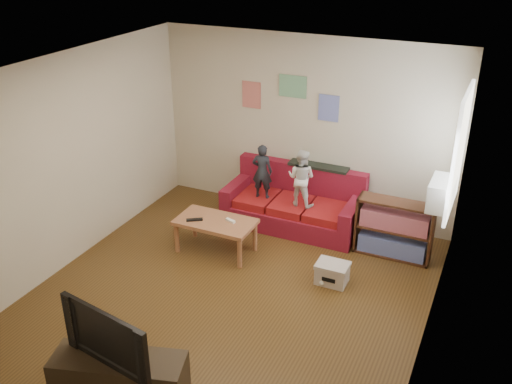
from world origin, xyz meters
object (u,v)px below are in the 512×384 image
at_px(sofa, 295,205).
at_px(coffee_table, 215,225).
at_px(child_b, 301,178).
at_px(television, 114,333).
at_px(file_box, 332,273).
at_px(tv_stand, 120,378).
at_px(bookshelf, 394,232).
at_px(child_a, 262,171).

bearing_deg(sofa, coffee_table, -119.46).
xyz_separation_m(sofa, child_b, (0.15, -0.17, 0.54)).
height_order(sofa, television, television).
bearing_deg(coffee_table, sofa, 60.54).
relative_size(file_box, tv_stand, 0.32).
distance_m(coffee_table, file_box, 1.69).
bearing_deg(coffee_table, tv_stand, -80.59).
bearing_deg(child_b, bookshelf, 178.30).
distance_m(bookshelf, file_box, 1.12).
bearing_deg(sofa, file_box, -51.70).
bearing_deg(sofa, bookshelf, -11.08).
distance_m(child_a, television, 3.74).
height_order(sofa, file_box, sofa).
relative_size(bookshelf, file_box, 2.54).
bearing_deg(child_b, tv_stand, 88.02).
distance_m(coffee_table, television, 2.77).
distance_m(child_b, television, 3.75).
xyz_separation_m(bookshelf, tv_stand, (-1.75, -3.60, -0.13)).
relative_size(sofa, tv_stand, 1.60).
bearing_deg(television, coffee_table, 109.34).
height_order(child_b, bookshelf, child_b).
bearing_deg(child_b, child_a, 3.73).
bearing_deg(file_box, child_b, 127.79).
height_order(child_a, bookshelf, child_a).
bearing_deg(bookshelf, child_b, 174.57).
relative_size(sofa, child_b, 2.38).
height_order(coffee_table, file_box, coffee_table).
bearing_deg(television, file_box, 75.21).
xyz_separation_m(child_a, coffee_table, (-0.22, -1.03, -0.42)).
relative_size(child_a, bookshelf, 0.81).
bearing_deg(television, bookshelf, 74.06).
height_order(tv_stand, television, television).
relative_size(bookshelf, tv_stand, 0.81).
bearing_deg(child_a, coffee_table, 68.28).
xyz_separation_m(sofa, bookshelf, (1.52, -0.30, 0.07)).
xyz_separation_m(bookshelf, file_box, (-0.53, -0.96, -0.22)).
bearing_deg(child_a, tv_stand, 83.97).
xyz_separation_m(child_b, bookshelf, (1.37, -0.13, -0.47)).
distance_m(sofa, coffee_table, 1.38).
distance_m(sofa, child_a, 0.72).
distance_m(sofa, file_box, 1.61).
bearing_deg(child_a, bookshelf, 166.71).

